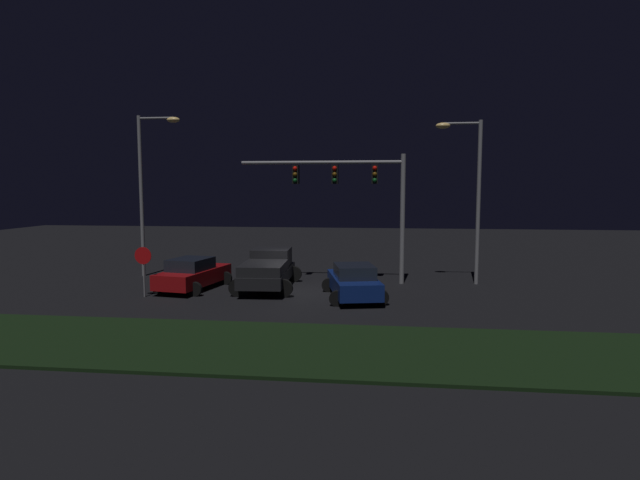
{
  "coord_description": "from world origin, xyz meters",
  "views": [
    {
      "loc": [
        4.16,
        -23.8,
        4.78
      ],
      "look_at": [
        1.2,
        0.92,
        2.33
      ],
      "focal_mm": 29.28,
      "sensor_mm": 36.0,
      "label": 1
    }
  ],
  "objects_px": {
    "stop_sign": "(143,262)",
    "car_sedan_far": "(193,274)",
    "pickup_truck": "(268,267)",
    "street_lamp_right": "(470,182)",
    "street_lamp_left": "(148,177)",
    "car_sedan": "(354,282)",
    "traffic_signal_gantry": "(354,186)"
  },
  "relations": [
    {
      "from": "traffic_signal_gantry",
      "to": "stop_sign",
      "type": "relative_size",
      "value": 3.73
    },
    {
      "from": "car_sedan",
      "to": "car_sedan_far",
      "type": "relative_size",
      "value": 1.01
    },
    {
      "from": "car_sedan_far",
      "to": "stop_sign",
      "type": "height_order",
      "value": "stop_sign"
    },
    {
      "from": "car_sedan_far",
      "to": "stop_sign",
      "type": "bearing_deg",
      "value": 153.16
    },
    {
      "from": "car_sedan",
      "to": "stop_sign",
      "type": "bearing_deg",
      "value": 82.65
    },
    {
      "from": "traffic_signal_gantry",
      "to": "car_sedan",
      "type": "bearing_deg",
      "value": -86.59
    },
    {
      "from": "pickup_truck",
      "to": "car_sedan",
      "type": "distance_m",
      "value": 4.65
    },
    {
      "from": "car_sedan_far",
      "to": "stop_sign",
      "type": "relative_size",
      "value": 2.08
    },
    {
      "from": "stop_sign",
      "to": "car_sedan_far",
      "type": "bearing_deg",
      "value": 53.25
    },
    {
      "from": "car_sedan",
      "to": "street_lamp_left",
      "type": "bearing_deg",
      "value": 55.64
    },
    {
      "from": "pickup_truck",
      "to": "street_lamp_left",
      "type": "xyz_separation_m",
      "value": [
        -7.15,
        2.66,
        4.4
      ]
    },
    {
      "from": "car_sedan_far",
      "to": "traffic_signal_gantry",
      "type": "distance_m",
      "value": 8.98
    },
    {
      "from": "car_sedan",
      "to": "stop_sign",
      "type": "xyz_separation_m",
      "value": [
        -9.23,
        -0.81,
        0.82
      ]
    },
    {
      "from": "street_lamp_right",
      "to": "pickup_truck",
      "type": "bearing_deg",
      "value": -166.89
    },
    {
      "from": "car_sedan",
      "to": "street_lamp_left",
      "type": "distance_m",
      "value": 13.12
    },
    {
      "from": "car_sedan",
      "to": "traffic_signal_gantry",
      "type": "bearing_deg",
      "value": -8.99
    },
    {
      "from": "car_sedan",
      "to": "street_lamp_right",
      "type": "distance_m",
      "value": 8.18
    },
    {
      "from": "pickup_truck",
      "to": "stop_sign",
      "type": "distance_m",
      "value": 5.74
    },
    {
      "from": "car_sedan_far",
      "to": "stop_sign",
      "type": "distance_m",
      "value": 2.64
    },
    {
      "from": "car_sedan_far",
      "to": "pickup_truck",
      "type": "bearing_deg",
      "value": -68.24
    },
    {
      "from": "car_sedan_far",
      "to": "traffic_signal_gantry",
      "type": "xyz_separation_m",
      "value": [
        7.5,
        2.66,
        4.16
      ]
    },
    {
      "from": "street_lamp_left",
      "to": "car_sedan",
      "type": "bearing_deg",
      "value": -21.96
    },
    {
      "from": "stop_sign",
      "to": "pickup_truck",
      "type": "bearing_deg",
      "value": 28.73
    },
    {
      "from": "car_sedan",
      "to": "pickup_truck",
      "type": "bearing_deg",
      "value": 53.06
    },
    {
      "from": "car_sedan_far",
      "to": "street_lamp_right",
      "type": "distance_m",
      "value": 14.26
    },
    {
      "from": "street_lamp_left",
      "to": "street_lamp_right",
      "type": "distance_m",
      "value": 16.9
    },
    {
      "from": "pickup_truck",
      "to": "traffic_signal_gantry",
      "type": "relative_size",
      "value": 0.66
    },
    {
      "from": "pickup_truck",
      "to": "street_lamp_right",
      "type": "height_order",
      "value": "street_lamp_right"
    },
    {
      "from": "pickup_truck",
      "to": "car_sedan",
      "type": "bearing_deg",
      "value": -117.65
    },
    {
      "from": "street_lamp_left",
      "to": "street_lamp_right",
      "type": "bearing_deg",
      "value": -1.33
    },
    {
      "from": "pickup_truck",
      "to": "car_sedan_far",
      "type": "relative_size",
      "value": 1.18
    },
    {
      "from": "car_sedan_far",
      "to": "street_lamp_left",
      "type": "bearing_deg",
      "value": 56.97
    }
  ]
}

